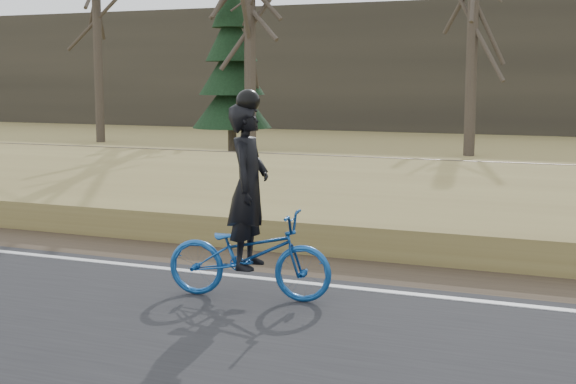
% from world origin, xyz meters
% --- Properties ---
extents(embankment, '(120.00, 5.00, 0.44)m').
position_xyz_m(embankment, '(0.00, 4.20, 0.22)').
color(embankment, olive).
rests_on(embankment, ground).
extents(ballast, '(120.00, 3.00, 0.45)m').
position_xyz_m(ballast, '(0.00, 8.00, 0.23)').
color(ballast, slate).
rests_on(ballast, ground).
extents(railroad, '(120.00, 2.40, 0.29)m').
position_xyz_m(railroad, '(0.00, 8.00, 0.53)').
color(railroad, black).
rests_on(railroad, ballast).
extents(treeline_backdrop, '(120.00, 4.00, 6.00)m').
position_xyz_m(treeline_backdrop, '(0.00, 30.00, 3.00)').
color(treeline_backdrop, '#383328').
rests_on(treeline_backdrop, ground).
extents(cyclist, '(1.93, 0.91, 2.30)m').
position_xyz_m(cyclist, '(5.49, -0.62, 0.79)').
color(cyclist, '#154993').
rests_on(cyclist, road).
extents(bare_tree_left, '(0.36, 0.36, 7.98)m').
position_xyz_m(bare_tree_left, '(-9.71, 17.86, 3.99)').
color(bare_tree_left, '#473F34').
rests_on(bare_tree_left, ground).
extents(bare_tree_near_left, '(0.36, 0.36, 7.88)m').
position_xyz_m(bare_tree_near_left, '(-1.42, 14.12, 3.94)').
color(bare_tree_near_left, '#473F34').
rests_on(bare_tree_near_left, ground).
extents(bare_tree_center, '(0.36, 0.36, 7.81)m').
position_xyz_m(bare_tree_center, '(4.71, 17.67, 3.91)').
color(bare_tree_center, '#473F34').
rests_on(bare_tree_center, ground).
extents(conifer, '(2.60, 2.60, 5.82)m').
position_xyz_m(conifer, '(-2.57, 15.16, 2.75)').
color(conifer, '#473F34').
rests_on(conifer, ground).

